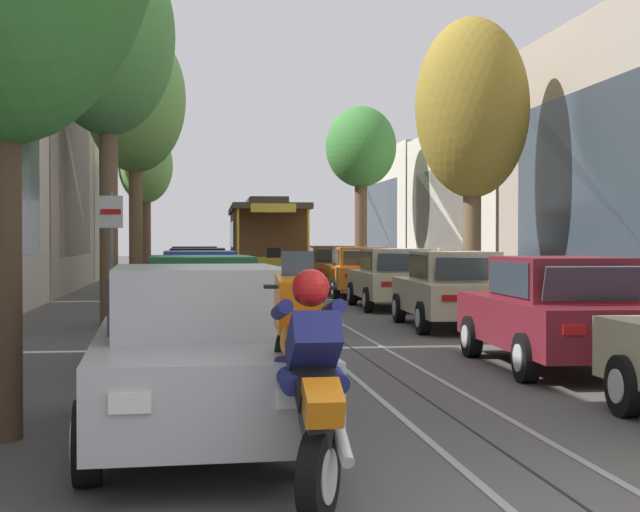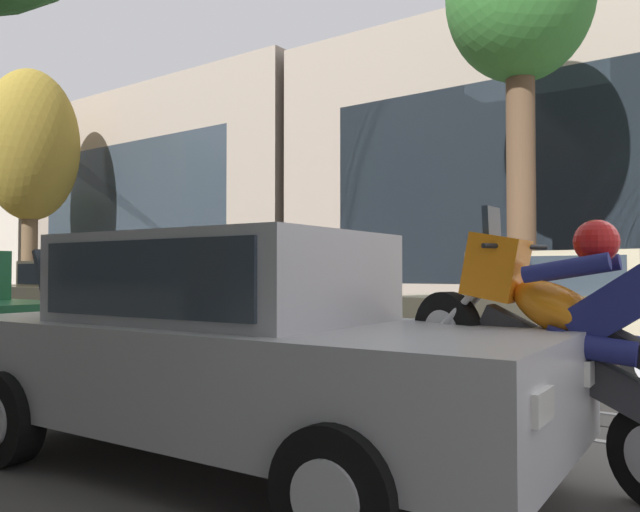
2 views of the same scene
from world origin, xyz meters
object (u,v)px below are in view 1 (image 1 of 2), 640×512
Objects in this scene: parked_car_orange_fifth_right at (359,271)px; street_tree_kerb_right_mid at (361,150)px; parked_car_silver_near_left at (198,354)px; parked_car_blue_mid_left at (200,288)px; motorcycle_with_rider at (308,371)px; street_tree_kerb_left_mid at (135,101)px; street_tree_kerb_left_fourth at (146,168)px; parked_car_black_fifth_left at (195,270)px; parked_car_beige_mid_right at (453,289)px; street_sign_post at (111,255)px; parked_car_beige_fourth_right at (393,278)px; parked_car_maroon_second_right at (558,312)px; street_tree_kerb_right_second at (472,110)px; pedestrian_on_left_pavement at (440,268)px; parked_car_black_fourth_left at (198,276)px; cable_car_trolley at (265,244)px; street_tree_kerb_left_second at (108,40)px; parked_car_green_second_left at (201,309)px; parked_car_brown_sixth_right at (331,267)px.

street_tree_kerb_right_mid is at bearing 79.42° from parked_car_orange_fifth_right.
parked_car_silver_near_left is 1.01× the size of parked_car_blue_mid_left.
street_tree_kerb_right_mid reaches higher than motorcycle_with_rider.
street_tree_kerb_left_mid is 10.49m from street_tree_kerb_left_fourth.
parked_car_blue_mid_left is 11.11m from parked_car_orange_fifth_right.
street_tree_kerb_right_mid is (6.85, 30.14, 4.71)m from parked_car_silver_near_left.
parked_car_black_fifth_left is (0.02, 23.91, 0.00)m from parked_car_silver_near_left.
street_tree_kerb_left_fourth reaches higher than parked_car_black_fifth_left.
parked_car_beige_mid_right is 1.74× the size of street_sign_post.
parked_car_blue_mid_left is 1.00× the size of parked_car_beige_fourth_right.
street_tree_kerb_right_second is (2.11, 11.21, 4.39)m from parked_car_maroon_second_right.
parked_car_maroon_second_right is 30.32m from street_tree_kerb_left_fourth.
parked_car_beige_fourth_right reaches higher than pedestrian_on_left_pavement.
street_tree_kerb_left_mid reaches higher than parked_car_beige_mid_right.
parked_car_black_fourth_left is at bearing 110.10° from parked_car_maroon_second_right.
street_sign_post is (-3.85, -20.30, -0.08)m from cable_car_trolley.
street_tree_kerb_left_fourth is at bearing 122.73° from cable_car_trolley.
street_tree_kerb_left_second reaches higher than pedestrian_on_left_pavement.
parked_car_beige_mid_right is (5.24, -13.47, 0.00)m from parked_car_black_fifth_left.
motorcycle_with_rider is at bearing -100.74° from street_tree_kerb_right_mid.
parked_car_silver_near_left is 1.00× the size of parked_car_green_second_left.
parked_car_silver_near_left is at bearing -109.90° from pedestrian_on_left_pavement.
street_tree_kerb_right_mid is (6.75, 12.21, 4.71)m from parked_car_black_fourth_left.
motorcycle_with_rider reaches higher than parked_car_brown_sixth_right.
motorcycle_with_rider is (-4.38, -28.83, 0.11)m from parked_car_brown_sixth_right.
street_tree_kerb_left_second is at bearing -107.97° from parked_car_black_fourth_left.
parked_car_blue_mid_left is 0.57× the size of street_tree_kerb_right_second.
street_sign_post reaches higher than parked_car_silver_near_left.
street_sign_post is (0.80, -27.54, -3.34)m from street_tree_kerb_left_fourth.
street_sign_post reaches higher than parked_car_black_fifth_left.
street_tree_kerb_right_second is (7.11, 10.04, 4.39)m from parked_car_green_second_left.
street_tree_kerb_left_fourth is 27.76m from street_sign_post.
parked_car_black_fifth_left is 0.57× the size of street_tree_kerb_right_second.
parked_car_orange_fifth_right is (5.21, 21.36, 0.00)m from parked_car_silver_near_left.
motorcycle_with_rider is 0.74× the size of street_sign_post.
street_sign_post is at bearing -112.75° from parked_car_orange_fifth_right.
street_tree_kerb_left_mid is at bearing 110.34° from parked_car_maroon_second_right.
pedestrian_on_left_pavement is at bearing 46.76° from street_tree_kerb_left_second.
street_tree_kerb_left_second is 3.24× the size of street_sign_post.
street_tree_kerb_right_mid is at bearing 91.34° from street_tree_kerb_right_second.
street_tree_kerb_left_fourth reaches higher than motorcycle_with_rider.
cable_car_trolley is at bearing 79.25° from street_sign_post.
parked_car_green_second_left is 1.00× the size of parked_car_orange_fifth_right.
pedestrian_on_left_pavement is at bearing 60.54° from street_sign_post.
street_tree_kerb_left_mid reaches higher than street_sign_post.
street_tree_kerb_left_second is 7.59m from street_sign_post.
street_tree_kerb_right_second is (7.17, -8.39, 4.39)m from parked_car_black_fifth_left.
parked_car_beige_mid_right is (0.18, 6.12, 0.00)m from parked_car_maroon_second_right.
parked_car_silver_near_left is 26.38m from cable_car_trolley.
street_tree_kerb_left_fourth reaches higher than parked_car_beige_mid_right.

